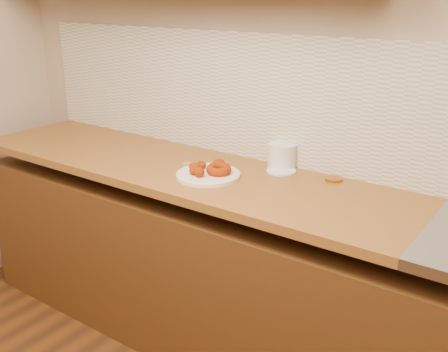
{
  "coord_description": "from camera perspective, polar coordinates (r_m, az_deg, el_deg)",
  "views": [
    {
      "loc": [
        0.89,
        -0.1,
        1.68
      ],
      "look_at": [
        -0.33,
        1.62,
        0.93
      ],
      "focal_mm": 42.0,
      "sensor_mm": 36.0,
      "label": 1
    }
  ],
  "objects": [
    {
      "name": "butcher_block",
      "position": [
        2.49,
        -5.02,
        0.8
      ],
      "size": [
        2.3,
        0.62,
        0.04
      ],
      "primitive_type": "cube",
      "color": "#905C25",
      "rests_on": "base_cabinet"
    },
    {
      "name": "backsplash",
      "position": [
        2.32,
        12.14,
        7.21
      ],
      "size": [
        3.6,
        0.02,
        0.6
      ],
      "primitive_type": "cube",
      "color": "beige",
      "rests_on": "wall_back"
    },
    {
      "name": "donut_plate",
      "position": [
        2.32,
        -1.73,
        0.11
      ],
      "size": [
        0.28,
        0.28,
        0.02
      ],
      "primitive_type": "cylinder",
      "color": "white",
      "rests_on": "butcher_block"
    },
    {
      "name": "tub_lid",
      "position": [
        2.39,
        6.24,
        0.55
      ],
      "size": [
        0.17,
        0.17,
        0.01
      ],
      "primitive_type": "cylinder",
      "rotation": [
        0.0,
        0.0,
        -0.37
      ],
      "color": "silver",
      "rests_on": "butcher_block"
    },
    {
      "name": "base_cabinet",
      "position": [
        2.38,
        7.73,
        -13.51
      ],
      "size": [
        3.6,
        0.6,
        0.77
      ],
      "primitive_type": "cube",
      "color": "#492710",
      "rests_on": "floor"
    },
    {
      "name": "wall_back",
      "position": [
        2.3,
        12.53,
        10.9
      ],
      "size": [
        4.0,
        0.02,
        2.7
      ],
      "primitive_type": "cube",
      "color": "#C5B092",
      "rests_on": "ground"
    },
    {
      "name": "fried_dough_chunks",
      "position": [
        2.33,
        -2.33,
        0.97
      ],
      "size": [
        0.14,
        0.2,
        0.05
      ],
      "color": "#852801",
      "rests_on": "donut_plate"
    },
    {
      "name": "ring_donut",
      "position": [
        2.3,
        -0.59,
        0.73
      ],
      "size": [
        0.16,
        0.16,
        0.05
      ],
      "primitive_type": "torus",
      "rotation": [
        0.1,
        0.0,
        0.71
      ],
      "color": "#852801",
      "rests_on": "donut_plate"
    },
    {
      "name": "plastic_tub",
      "position": [
        2.45,
        6.32,
        2.27
      ],
      "size": [
        0.16,
        0.16,
        0.11
      ],
      "primitive_type": "cylinder",
      "rotation": [
        0.0,
        0.0,
        -0.26
      ],
      "color": "silver",
      "rests_on": "butcher_block"
    },
    {
      "name": "wooden_utensil",
      "position": [
        2.45,
        -2.13,
        1.23
      ],
      "size": [
        0.18,
        0.14,
        0.02
      ],
      "primitive_type": "cube",
      "rotation": [
        0.0,
        0.0,
        0.63
      ],
      "color": "#AB864B",
      "rests_on": "butcher_block"
    },
    {
      "name": "brass_jar_lid",
      "position": [
        2.32,
        11.82,
        -0.33
      ],
      "size": [
        0.1,
        0.1,
        0.01
      ],
      "primitive_type": "cylinder",
      "rotation": [
        0.0,
        0.0,
        -0.31
      ],
      "color": "#AF7520",
      "rests_on": "butcher_block"
    }
  ]
}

